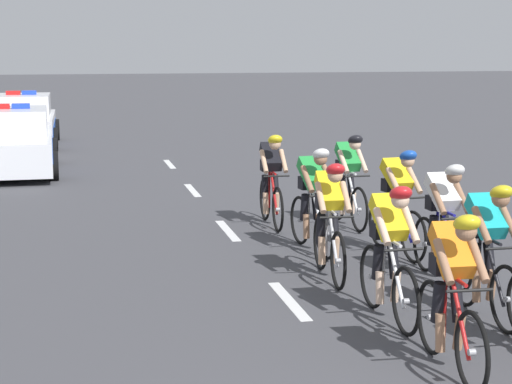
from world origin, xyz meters
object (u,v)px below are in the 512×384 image
cyclist_sixth (443,220)px  cyclist_eighth (398,200)px  cyclist_seventh (313,198)px  police_car_nearest (13,143)px  cyclist_third (390,250)px  cyclist_fourth (487,249)px  cyclist_tenth (349,179)px  police_car_second (23,122)px  cyclist_ninth (272,178)px  cyclist_lead (453,289)px  cyclist_fifth (330,219)px

cyclist_sixth → cyclist_eighth: size_ratio=1.00×
cyclist_seventh → police_car_nearest: (-4.61, 8.97, -0.11)m
cyclist_third → cyclist_eighth: 3.09m
cyclist_eighth → cyclist_fourth: bearing=-92.6°
cyclist_tenth → cyclist_fourth: bearing=-91.0°
police_car_second → cyclist_third: bearing=-75.7°
cyclist_seventh → cyclist_ninth: (-0.17, 1.90, 0.00)m
cyclist_lead → cyclist_eighth: same height
cyclist_ninth → cyclist_sixth: bearing=-70.7°
cyclist_seventh → police_car_second: bearing=107.7°
cyclist_fifth → cyclist_third: bearing=-85.9°
police_car_second → cyclist_lead: bearing=-76.7°
cyclist_lead → cyclist_eighth: size_ratio=1.00×
cyclist_lead → cyclist_fifth: 3.34m
cyclist_tenth → cyclist_seventh: bearing=-122.9°
cyclist_eighth → cyclist_third: bearing=-112.5°
cyclist_sixth → police_car_second: police_car_second is taller
cyclist_fourth → cyclist_tenth: (0.09, 5.08, 0.00)m
cyclist_third → cyclist_tenth: (1.13, 4.92, 0.00)m
cyclist_third → cyclist_ninth: bearing=91.0°
cyclist_lead → cyclist_seventh: (0.06, 4.85, 0.00)m
cyclist_fourth → cyclist_tenth: same height
police_car_second → cyclist_ninth: bearing=-70.5°
cyclist_lead → cyclist_tenth: size_ratio=1.00×
cyclist_fourth → cyclist_sixth: (0.19, 1.57, 0.00)m
cyclist_sixth → cyclist_eighth: (-0.05, 1.44, 0.00)m
cyclist_fourth → cyclist_lead: bearing=-126.3°
cyclist_eighth → cyclist_seventh: bearing=158.2°
cyclist_eighth → cyclist_fifth: bearing=-140.9°
cyclist_seventh → cyclist_sixth: bearing=-58.5°
cyclist_ninth → cyclist_fifth: bearing=-90.7°
cyclist_third → cyclist_tenth: size_ratio=1.00×
cyclist_lead → cyclist_fifth: same height
cyclist_ninth → police_car_second: police_car_second is taller
cyclist_fourth → cyclist_seventh: bearing=105.6°
cyclist_sixth → police_car_second: (-5.76, 16.33, -0.11)m
cyclist_third → cyclist_eighth: (1.18, 2.85, 0.00)m
cyclist_fourth → police_car_nearest: 13.61m
cyclist_fourth → cyclist_eighth: size_ratio=1.00×
cyclist_fourth → police_car_nearest: (-5.57, 12.42, -0.11)m
cyclist_fourth → cyclist_ninth: same height
cyclist_third → cyclist_fifth: (-0.13, 1.79, 0.00)m
police_car_nearest → police_car_second: 5.47m
cyclist_ninth → police_car_nearest: bearing=122.1°
cyclist_fourth → police_car_nearest: police_car_nearest is taller
cyclist_tenth → cyclist_sixth: bearing=-88.3°
cyclist_ninth → police_car_nearest: police_car_nearest is taller
cyclist_fourth → police_car_second: size_ratio=0.39×
cyclist_lead → cyclist_seventh: same height
cyclist_fifth → police_car_nearest: size_ratio=0.39×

